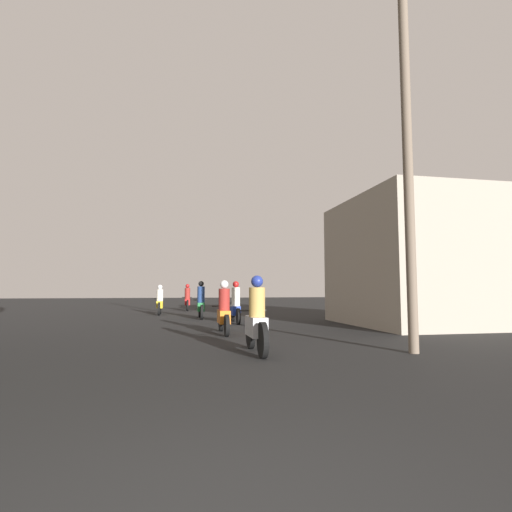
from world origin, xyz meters
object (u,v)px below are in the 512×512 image
(motorcycle_blue, at_px, (236,306))
(utility_pole_near, at_px, (407,143))
(building_right_near, at_px, (425,262))
(motorcycle_silver, at_px, (256,322))
(motorcycle_green, at_px, (201,303))
(motorcycle_orange, at_px, (224,312))
(motorcycle_red, at_px, (187,300))
(motorcycle_yellow, at_px, (160,302))

(motorcycle_blue, distance_m, utility_pole_near, 8.98)
(motorcycle_blue, xyz_separation_m, building_right_near, (6.71, -2.05, 1.63))
(motorcycle_silver, xyz_separation_m, motorcycle_green, (-0.53, 9.82, 0.04))
(motorcycle_silver, relative_size, motorcycle_green, 0.94)
(motorcycle_orange, relative_size, utility_pole_near, 0.25)
(motorcycle_green, relative_size, motorcycle_red, 1.02)
(motorcycle_silver, bearing_deg, motorcycle_green, 101.41)
(motorcycle_green, relative_size, motorcycle_yellow, 0.99)
(motorcycle_blue, height_order, utility_pole_near, utility_pole_near)
(motorcycle_blue, distance_m, building_right_near, 7.20)
(motorcycle_blue, relative_size, utility_pole_near, 0.25)
(motorcycle_blue, xyz_separation_m, motorcycle_yellow, (-3.04, 5.80, -0.03))
(motorcycle_green, bearing_deg, motorcycle_orange, -84.38)
(motorcycle_orange, xyz_separation_m, motorcycle_blue, (0.86, 3.61, 0.03))
(motorcycle_green, distance_m, motorcycle_yellow, 3.72)
(motorcycle_blue, bearing_deg, motorcycle_yellow, 116.79)
(motorcycle_orange, relative_size, motorcycle_green, 0.99)
(motorcycle_silver, xyz_separation_m, motorcycle_blue, (0.62, 7.21, 0.02))
(motorcycle_orange, bearing_deg, motorcycle_red, 90.07)
(motorcycle_green, bearing_deg, motorcycle_yellow, 123.37)
(utility_pole_near, bearing_deg, motorcycle_red, 103.20)
(building_right_near, bearing_deg, motorcycle_yellow, 141.14)
(building_right_near, bearing_deg, motorcycle_orange, -168.38)
(motorcycle_blue, bearing_deg, motorcycle_orange, -104.31)
(motorcycle_red, xyz_separation_m, utility_pole_near, (4.03, -17.16, 3.66))
(motorcycle_blue, bearing_deg, utility_pole_near, -73.47)
(motorcycle_green, xyz_separation_m, utility_pole_near, (3.61, -10.42, 3.65))
(motorcycle_silver, distance_m, building_right_near, 9.12)
(motorcycle_blue, distance_m, motorcycle_yellow, 6.55)
(motorcycle_green, xyz_separation_m, motorcycle_yellow, (-1.88, 3.20, -0.05))
(motorcycle_yellow, bearing_deg, utility_pole_near, -59.43)
(motorcycle_silver, height_order, utility_pole_near, utility_pole_near)
(motorcycle_yellow, bearing_deg, motorcycle_green, -50.91)
(motorcycle_orange, relative_size, motorcycle_blue, 1.00)
(motorcycle_silver, distance_m, motorcycle_blue, 7.24)
(motorcycle_yellow, xyz_separation_m, motorcycle_red, (1.47, 3.54, 0.04))
(motorcycle_red, bearing_deg, motorcycle_green, -87.74)
(motorcycle_orange, bearing_deg, utility_pole_near, -54.91)
(utility_pole_near, bearing_deg, motorcycle_blue, 107.40)
(motorcycle_orange, bearing_deg, building_right_near, 8.54)
(motorcycle_blue, bearing_deg, building_right_near, -17.87)
(motorcycle_blue, height_order, motorcycle_yellow, motorcycle_blue)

